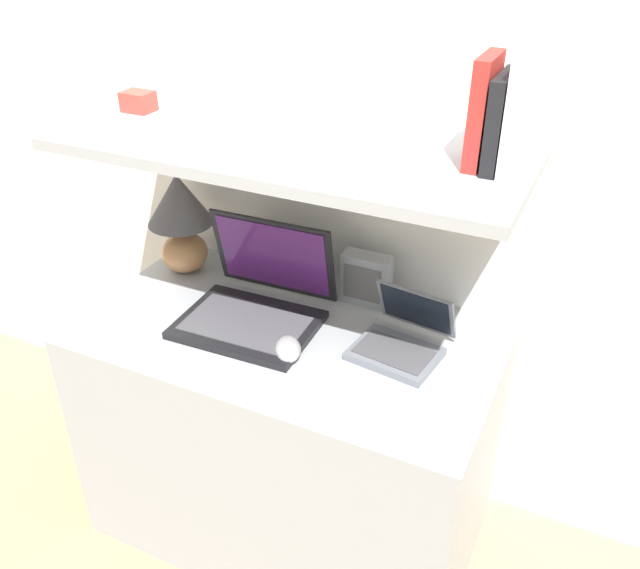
{
  "coord_description": "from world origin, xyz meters",
  "views": [
    {
      "loc": [
        0.71,
        -0.99,
        1.76
      ],
      "look_at": [
        0.09,
        0.31,
        0.9
      ],
      "focal_mm": 38.0,
      "sensor_mm": 36.0,
      "label": 1
    }
  ],
  "objects": [
    {
      "name": "computer_mouse",
      "position": [
        0.05,
        0.22,
        0.75
      ],
      "size": [
        0.11,
        0.12,
        0.04
      ],
      "color": "#99999E",
      "rests_on": "desk"
    },
    {
      "name": "shelf",
      "position": [
        0.0,
        0.38,
        1.23
      ],
      "size": [
        1.11,
        0.56,
        0.03
      ],
      "color": "#999EA3",
      "rests_on": "back_riser"
    },
    {
      "name": "back_riser",
      "position": [
        0.0,
        0.64,
        0.61
      ],
      "size": [
        1.11,
        0.04,
        1.22
      ],
      "color": "white",
      "rests_on": "ground_plane"
    },
    {
      "name": "table_lamp",
      "position": [
        -0.44,
        0.47,
        0.91
      ],
      "size": [
        0.19,
        0.19,
        0.31
      ],
      "color": "#B27A4C",
      "rests_on": "desk"
    },
    {
      "name": "shelf_gadget",
      "position": [
        -0.46,
        0.38,
        1.27
      ],
      "size": [
        0.08,
        0.06,
        0.05
      ],
      "color": "#CC3D33",
      "rests_on": "shelf"
    },
    {
      "name": "book_red",
      "position": [
        0.43,
        0.38,
        1.36
      ],
      "size": [
        0.04,
        0.14,
        0.23
      ],
      "color": "#A82823",
      "rests_on": "shelf"
    },
    {
      "name": "laptop_large",
      "position": [
        -0.11,
        0.33,
        0.78
      ],
      "size": [
        0.37,
        0.34,
        0.26
      ],
      "color": "black",
      "rests_on": "desk"
    },
    {
      "name": "desk",
      "position": [
        0.0,
        0.31,
        0.36
      ],
      "size": [
        1.11,
        0.62,
        0.73
      ],
      "color": "#999EA3",
      "rests_on": "ground_plane"
    },
    {
      "name": "wall_back",
      "position": [
        0.0,
        0.69,
        1.2
      ],
      "size": [
        6.0,
        0.05,
        2.4
      ],
      "color": "white",
      "rests_on": "ground_plane"
    },
    {
      "name": "book_white",
      "position": [
        0.5,
        0.38,
        1.37
      ],
      "size": [
        0.04,
        0.16,
        0.25
      ],
      "color": "silver",
      "rests_on": "shelf"
    },
    {
      "name": "laptop_small",
      "position": [
        0.3,
        0.36,
        0.76
      ],
      "size": [
        0.24,
        0.25,
        0.15
      ],
      "color": "slate",
      "rests_on": "desk"
    },
    {
      "name": "router_box",
      "position": [
        0.13,
        0.54,
        0.8
      ],
      "size": [
        0.14,
        0.06,
        0.15
      ],
      "color": "gray",
      "rests_on": "desk"
    },
    {
      "name": "book_black",
      "position": [
        0.47,
        0.38,
        1.34
      ],
      "size": [
        0.03,
        0.16,
        0.19
      ],
      "color": "black",
      "rests_on": "shelf"
    }
  ]
}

